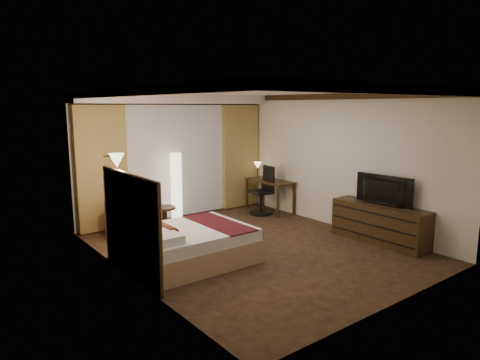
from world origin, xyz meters
TOP-DOWN VIEW (x-y plane):
  - floor at (0.00, 0.00)m, footprint 4.50×5.50m
  - ceiling at (0.00, 0.00)m, footprint 4.50×5.50m
  - back_wall at (0.00, 2.75)m, footprint 4.50×0.02m
  - left_wall at (-2.25, 0.00)m, footprint 0.02×5.50m
  - right_wall at (2.25, 0.00)m, footprint 0.02×5.50m
  - crown_molding at (0.00, 0.00)m, footprint 4.50×5.50m
  - soffit at (0.00, 2.50)m, footprint 4.50×0.50m
  - curtain_sheer at (0.00, 2.67)m, footprint 2.48×0.04m
  - curtain_left_drape at (-1.70, 2.61)m, footprint 1.00×0.14m
  - curtain_right_drape at (1.70, 2.61)m, footprint 1.00×0.14m
  - wall_sconce at (-2.09, 0.81)m, footprint 0.24×0.24m
  - bed at (-1.26, 0.09)m, footprint 1.86×1.45m
  - headboard at (-2.20, 0.09)m, footprint 0.12×1.75m
  - armchair at (-1.36, 1.97)m, footprint 1.10×1.10m
  - side_table at (-0.75, 1.87)m, footprint 0.44×0.44m
  - floor_lamp at (-0.22, 2.32)m, footprint 0.31×0.31m
  - desk at (1.95, 1.79)m, footprint 0.55×1.20m
  - desk_lamp at (1.95, 2.24)m, footprint 0.18×0.18m
  - office_chair at (1.63, 1.74)m, footprint 0.60×0.60m
  - dresser at (2.00, -1.15)m, footprint 0.50×1.80m
  - television at (1.97, -1.15)m, footprint 0.69×1.13m

SIDE VIEW (x-z plane):
  - floor at x=0.00m, z-range -0.01..0.01m
  - side_table at x=-0.75m, z-range 0.00..0.49m
  - bed at x=-1.26m, z-range 0.00..0.55m
  - dresser at x=2.00m, z-range 0.00..0.70m
  - desk at x=1.95m, z-range 0.00..0.75m
  - armchair at x=-1.36m, z-range 0.00..0.83m
  - office_chair at x=1.63m, z-range 0.00..1.11m
  - floor_lamp at x=-0.22m, z-range 0.00..1.50m
  - headboard at x=-2.20m, z-range 0.00..1.50m
  - desk_lamp at x=1.95m, z-range 0.75..1.09m
  - television at x=1.97m, z-range 0.94..1.09m
  - curtain_sheer at x=0.00m, z-range 0.02..2.48m
  - curtain_left_drape at x=-1.70m, z-range 0.02..2.48m
  - curtain_right_drape at x=1.70m, z-range 0.02..2.48m
  - back_wall at x=0.00m, z-range 0.00..2.70m
  - left_wall at x=-2.25m, z-range 0.00..2.70m
  - right_wall at x=2.25m, z-range 0.00..2.70m
  - wall_sconce at x=-2.09m, z-range 1.50..1.74m
  - soffit at x=0.00m, z-range 2.50..2.70m
  - crown_molding at x=0.00m, z-range 2.58..2.70m
  - ceiling at x=0.00m, z-range 2.70..2.71m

